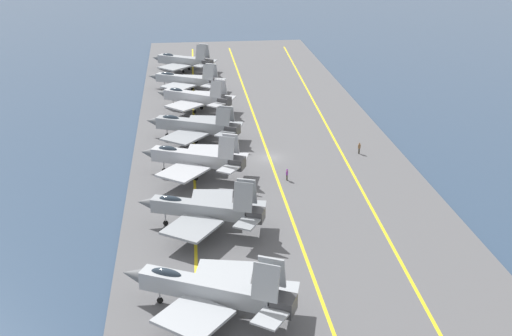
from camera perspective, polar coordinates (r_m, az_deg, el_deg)
ground_plane at (r=95.84m, az=1.19°, el=0.71°), size 2000.00×2000.00×0.00m
carrier_deck at (r=95.77m, az=1.19°, el=0.82°), size 171.65×40.60×0.40m
deck_stripe_foul_line at (r=97.76m, az=7.69°, el=1.21°), size 154.36×6.84×0.01m
deck_stripe_centerline at (r=95.69m, az=1.19°, el=0.93°), size 154.48×0.36×0.01m
deck_stripe_edge_line at (r=94.91m, az=-5.50°, el=0.64°), size 154.45×3.71×0.01m
parked_jet_second at (r=59.80m, az=-4.22°, el=-10.73°), size 13.27×16.95×6.81m
parked_jet_third at (r=74.09m, az=-4.78°, el=-3.66°), size 13.58×15.43×6.82m
parked_jet_fourth at (r=88.64m, az=-5.59°, el=0.88°), size 14.00×15.42×6.62m
parked_jet_fifth at (r=102.44m, az=-5.58°, el=3.76°), size 14.16×15.86×6.01m
parked_jet_sixth at (r=117.17m, az=-5.55°, el=6.27°), size 12.92×14.79×6.28m
parked_jet_seventh at (r=130.21m, az=-6.25°, el=7.79°), size 12.56×15.96×5.96m
parked_jet_eighth at (r=146.08m, az=-6.53°, el=9.45°), size 13.42×15.02×6.46m
crew_brown_vest at (r=98.09m, az=9.16°, el=1.81°), size 0.35×0.43×1.79m
crew_purple_vest at (r=87.70m, az=2.77°, el=-0.54°), size 0.43×0.35×1.67m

